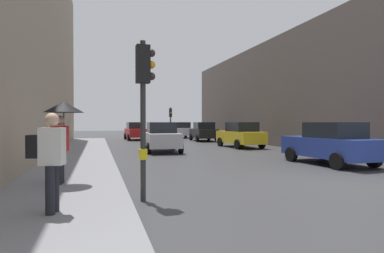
# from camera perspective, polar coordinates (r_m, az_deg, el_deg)

# --- Properties ---
(ground_plane) EXTENTS (120.00, 120.00, 0.00)m
(ground_plane) POSITION_cam_1_polar(r_m,az_deg,el_deg) (9.97, 25.56, -9.49)
(ground_plane) COLOR #38383A
(sidewalk_kerb) EXTENTS (2.90, 40.00, 0.16)m
(sidewalk_kerb) POSITION_cam_1_polar(r_m,az_deg,el_deg) (13.40, -19.87, -6.49)
(sidewalk_kerb) COLOR gray
(sidewalk_kerb) RESTS_ON ground
(building_facade_right) EXTENTS (12.00, 29.59, 8.05)m
(building_facade_right) POSITION_cam_1_polar(r_m,az_deg,el_deg) (29.61, 22.29, 5.10)
(building_facade_right) COLOR #5B514C
(building_facade_right) RESTS_ON ground
(traffic_light_near_left) EXTENTS (0.43, 0.25, 3.57)m
(traffic_light_near_left) POSITION_cam_1_polar(r_m,az_deg,el_deg) (7.21, -8.58, 6.35)
(traffic_light_near_left) COLOR #2D2D2D
(traffic_light_near_left) RESTS_ON ground
(traffic_light_far_median) EXTENTS (0.24, 0.43, 3.22)m
(traffic_light_far_median) POSITION_cam_1_polar(r_m,az_deg,el_deg) (31.51, -3.85, 1.61)
(traffic_light_far_median) COLOR #2D2D2D
(traffic_light_far_median) RESTS_ON ground
(car_yellow_taxi) EXTENTS (2.20, 4.29, 1.76)m
(car_yellow_taxi) POSITION_cam_1_polar(r_m,az_deg,el_deg) (22.46, 8.68, -1.49)
(car_yellow_taxi) COLOR yellow
(car_yellow_taxi) RESTS_ON ground
(car_silver_hatchback) EXTENTS (2.23, 4.31, 1.76)m
(car_silver_hatchback) POSITION_cam_1_polar(r_m,az_deg,el_deg) (19.22, -5.44, -1.87)
(car_silver_hatchback) COLOR #BCBCC1
(car_silver_hatchback) RESTS_ON ground
(car_blue_van) EXTENTS (2.20, 4.29, 1.76)m
(car_blue_van) POSITION_cam_1_polar(r_m,az_deg,el_deg) (14.46, 23.59, -2.80)
(car_blue_van) COLOR navy
(car_blue_van) RESTS_ON ground
(car_white_compact) EXTENTS (2.08, 4.23, 1.76)m
(car_white_compact) POSITION_cam_1_polar(r_m,az_deg,el_deg) (35.95, -1.96, -0.63)
(car_white_compact) COLOR silver
(car_white_compact) RESTS_ON ground
(car_red_sedan) EXTENTS (2.14, 4.26, 1.76)m
(car_red_sedan) POSITION_cam_1_polar(r_m,az_deg,el_deg) (32.22, -10.00, -0.81)
(car_red_sedan) COLOR red
(car_red_sedan) RESTS_ON ground
(car_dark_suv) EXTENTS (2.26, 4.32, 1.76)m
(car_dark_suv) POSITION_cam_1_polar(r_m,az_deg,el_deg) (29.82, 2.07, -0.92)
(car_dark_suv) COLOR black
(car_dark_suv) RESTS_ON ground
(pedestrian_with_umbrella) EXTENTS (1.00, 1.00, 2.14)m
(pedestrian_with_umbrella) POSITION_cam_1_polar(r_m,az_deg,el_deg) (8.92, -22.15, 1.21)
(pedestrian_with_umbrella) COLOR black
(pedestrian_with_umbrella) RESTS_ON sidewalk_kerb
(pedestrian_with_black_backpack) EXTENTS (0.65, 0.41, 1.77)m
(pedestrian_with_black_backpack) POSITION_cam_1_polar(r_m,az_deg,el_deg) (6.16, -24.14, -4.90)
(pedestrian_with_black_backpack) COLOR black
(pedestrian_with_black_backpack) RESTS_ON sidewalk_kerb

